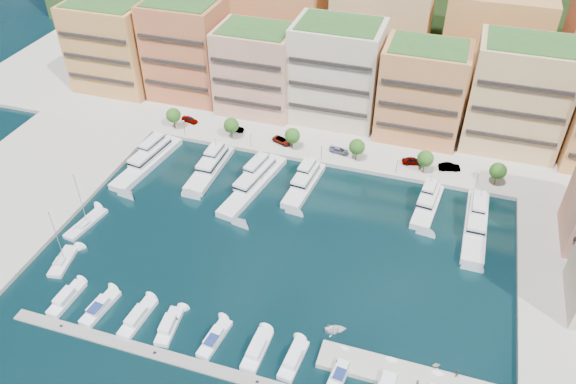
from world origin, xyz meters
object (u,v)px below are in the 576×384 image
tree_3 (357,147)px  car_2 (282,140)px  lamppost_2 (322,149)px  person_1 (456,373)px  car_3 (339,150)px  car_5 (449,167)px  yacht_2 (255,182)px  tender_3 (436,365)px  tree_0 (173,115)px  cruiser_3 (169,326)px  car_4 (413,161)px  tree_1 (231,125)px  yacht_5 (428,203)px  sailboat_0 (63,262)px  lamppost_0 (184,125)px  cruiser_7 (340,373)px  cruiser_1 (100,308)px  cruiser_2 (138,318)px  tree_2 (292,136)px  cruiser_6 (293,360)px  lamppost_1 (251,137)px  yacht_3 (305,182)px  car_1 (235,129)px  sailboat_1 (86,224)px  tender_0 (336,330)px  yacht_1 (211,166)px  tree_5 (498,171)px  cruiser_0 (66,299)px  car_0 (190,120)px  cruiser_4 (214,339)px  cruiser_5 (257,350)px  tree_4 (425,159)px  lamppost_3 (397,163)px  yacht_0 (149,159)px  yacht_6 (476,222)px

tree_3 → car_2: tree_3 is taller
lamppost_2 → person_1: bearing=-55.2°
car_3 → car_5: car_5 is taller
yacht_2 → tender_3: bearing=-39.0°
tree_0 → cruiser_3: tree_0 is taller
cruiser_3 → car_4: bearing=61.2°
tree_1 → car_2: tree_1 is taller
tree_3 → yacht_5: size_ratio=0.36×
sailboat_0 → tender_3: size_ratio=9.26×
lamppost_0 → car_3: 39.72m
yacht_5 → cruiser_7: size_ratio=2.04×
cruiser_1 → cruiser_2: (7.51, 0.01, -0.02)m
tree_2 → lamppost_0: size_ratio=1.35×
lamppost_2 → car_2: size_ratio=0.84×
cruiser_1 → cruiser_6: bearing=0.0°
lamppost_1 → yacht_3: (16.87, -10.12, -2.62)m
cruiser_3 → car_1: 62.51m
sailboat_1 → tender_0: size_ratio=3.49×
tree_2 → yacht_1: 21.11m
tree_5 → cruiser_6: (-29.72, -58.09, -4.20)m
tree_3 → cruiser_0: (-40.65, -58.09, -4.20)m
car_0 → car_3: (41.02, -2.12, -0.08)m
car_1 → cruiser_4: bearing=-166.7°
tree_0 → car_2: tree_0 is taller
cruiser_5 → cruiser_0: bearing=-180.0°
tree_4 → yacht_1: size_ratio=0.30×
lamppost_1 → yacht_1: 12.76m
tree_1 → cruiser_4: bearing=-70.7°
lamppost_3 → cruiser_7: bearing=-90.0°
lamppost_3 → cruiser_6: lamppost_3 is taller
sailboat_1 → tender_0: (56.51, -10.72, 0.09)m
cruiser_0 → car_1: 61.80m
yacht_0 → yacht_6: same height
lamppost_0 → yacht_0: yacht_0 is taller
cruiser_7 → car_5: bearing=79.1°
lamppost_2 → car_5: 30.16m
yacht_3 → cruiser_1: 51.87m
tender_3 → car_3: size_ratio=0.30×
tree_5 → cruiser_7: size_ratio=0.73×
lamppost_1 → cruiser_4: size_ratio=0.49×
tree_4 → cruiser_7: 58.55m
sailboat_0 → car_4: bearing=41.2°
lamppost_3 → yacht_6: bearing=-33.9°
yacht_0 → car_3: (42.79, 16.76, 0.48)m
tree_0 → tender_3: size_ratio=3.96×
lamppost_1 → car_1: 8.76m
cruiser_4 → tender_0: size_ratio=2.26×
yacht_3 → car_1: size_ratio=3.81×
yacht_0 → car_1: yacht_0 is taller
sailboat_0 → tender_3: bearing=-1.4°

